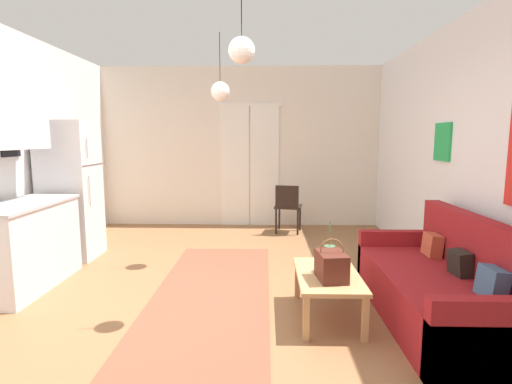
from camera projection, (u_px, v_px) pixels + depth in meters
The scene contains 13 objects.
ground_plane at pixel (215, 317), 3.57m from camera, with size 5.52×7.90×0.10m, color #8E603D.
wall_back at pixel (241, 148), 7.03m from camera, with size 5.12×0.13×2.83m.
wall_right at pixel (508, 157), 3.31m from camera, with size 0.12×7.50×2.83m.
area_rug at pixel (209, 300), 3.82m from camera, with size 1.17×3.53×0.01m, color #9E4733.
couch at pixel (443, 289), 3.36m from camera, with size 0.85×1.90×0.91m.
coffee_table at pixel (328, 279), 3.43m from camera, with size 0.54×0.92×0.40m.
bamboo_vase at pixel (329, 258), 3.47m from camera, with size 0.10×0.10×0.45m.
handbag at pixel (331, 266), 3.27m from camera, with size 0.25×0.34×0.35m.
refrigerator at pixel (71, 190), 5.11m from camera, with size 0.65×0.61×1.80m.
kitchen_counter at pixel (20, 217), 4.07m from camera, with size 0.60×1.31×2.02m.
accent_chair at pixel (288, 205), 6.48m from camera, with size 0.49×0.47×0.81m.
pendant_lamp_near at pixel (242, 50), 3.20m from camera, with size 0.22×0.22×0.65m.
pendant_lamp_far at pixel (220, 91), 4.73m from camera, with size 0.23×0.23×0.80m.
Camera 1 is at (0.46, -3.37, 1.58)m, focal length 27.41 mm.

